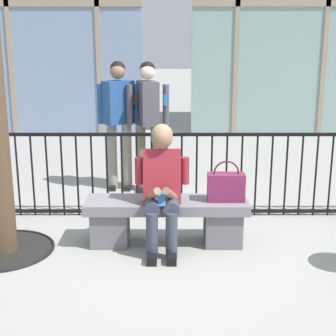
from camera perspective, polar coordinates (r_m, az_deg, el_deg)
ground_plane at (r=5.08m, az=-0.00°, el=-8.51°), size 60.00×60.00×0.00m
stone_bench at (r=4.98m, az=-0.00°, el=-5.63°), size 1.60×0.44×0.45m
seated_person_with_phone at (r=4.74m, az=-0.52°, el=-1.86°), size 0.52×0.66×1.21m
handbag_on_bench at (r=4.90m, az=6.80°, el=-2.10°), size 0.36×0.17×0.40m
bystander_at_railing at (r=6.55m, az=-2.13°, el=5.86°), size 0.55×0.43×1.71m
bystander_further_back at (r=6.66m, az=-5.47°, el=5.95°), size 0.55×0.40×1.71m
plaza_railing at (r=5.68m, az=0.02°, el=-0.70°), size 7.16×0.04×0.97m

